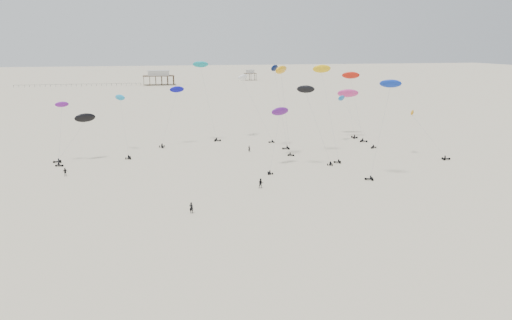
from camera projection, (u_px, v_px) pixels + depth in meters
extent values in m
plane|color=beige|center=(196.00, 115.00, 199.73)|extent=(900.00, 900.00, 0.00)
cube|color=brown|center=(159.00, 76.00, 338.78)|extent=(21.00, 13.00, 0.30)
cube|color=silver|center=(158.00, 73.00, 338.38)|extent=(14.00, 8.40, 3.20)
cube|color=#B2B2AD|center=(158.00, 71.00, 337.98)|extent=(15.00, 9.00, 0.30)
cube|color=brown|center=(250.00, 73.00, 382.23)|extent=(9.00, 7.00, 0.30)
cube|color=silver|center=(250.00, 72.00, 381.93)|extent=(5.60, 4.20, 2.40)
cube|color=#B2B2AD|center=(250.00, 70.00, 381.62)|extent=(6.00, 4.50, 0.30)
cube|color=black|center=(79.00, 84.00, 328.93)|extent=(80.00, 0.10, 0.10)
cylinder|color=gray|center=(170.00, 118.00, 137.82)|extent=(0.03, 0.03, 15.54)
ellipsoid|color=#0D0DB1|center=(177.00, 89.00, 139.05)|extent=(4.38, 2.43, 2.04)
cylinder|color=gray|center=(318.00, 128.00, 115.42)|extent=(0.03, 0.03, 17.42)
ellipsoid|color=black|center=(306.00, 89.00, 113.75)|extent=(4.33, 2.81, 1.99)
cylinder|color=gray|center=(280.00, 109.00, 134.67)|extent=(0.03, 0.03, 20.83)
ellipsoid|color=#04103A|center=(274.00, 68.00, 134.81)|extent=(3.72, 4.24, 2.05)
cylinder|color=gray|center=(357.00, 108.00, 146.49)|extent=(0.03, 0.03, 19.13)
ellipsoid|color=red|center=(351.00, 75.00, 148.52)|extent=(5.76, 3.66, 2.66)
cylinder|color=gray|center=(124.00, 127.00, 127.25)|extent=(0.03, 0.03, 17.49)
ellipsoid|color=#1C98D7|center=(120.00, 97.00, 131.16)|extent=(3.27, 3.35, 1.69)
cylinder|color=gray|center=(286.00, 114.00, 124.86)|extent=(0.03, 0.03, 20.19)
ellipsoid|color=#FFB015|center=(281.00, 70.00, 122.93)|extent=(5.03, 5.22, 2.56)
cylinder|color=gray|center=(61.00, 135.00, 117.40)|extent=(0.03, 0.03, 13.92)
ellipsoid|color=purple|center=(62.00, 104.00, 118.85)|extent=(3.39, 2.10, 1.57)
cylinder|color=gray|center=(275.00, 142.00, 112.34)|extent=(0.03, 0.03, 14.93)
ellipsoid|color=#611888|center=(280.00, 111.00, 115.60)|extent=(5.19, 3.61, 2.41)
cylinder|color=gray|center=(380.00, 132.00, 104.24)|extent=(0.03, 0.03, 19.22)
ellipsoid|color=#0E30B6|center=(390.00, 84.00, 104.10)|extent=(4.99, 3.64, 2.27)
cylinder|color=gray|center=(257.00, 110.00, 146.60)|extent=(0.03, 0.03, 21.25)
ellipsoid|color=white|center=(243.00, 78.00, 149.70)|extent=(4.93, 5.12, 2.47)
cylinder|color=gray|center=(429.00, 135.00, 124.72)|extent=(0.03, 0.03, 13.72)
ellipsoid|color=orange|center=(412.00, 113.00, 127.14)|extent=(2.37, 3.05, 1.43)
cylinder|color=gray|center=(357.00, 122.00, 140.10)|extent=(0.03, 0.03, 17.55)
ellipsoid|color=blue|center=(341.00, 98.00, 144.29)|extent=(3.57, 3.36, 1.78)
cylinder|color=gray|center=(329.00, 115.00, 123.39)|extent=(0.03, 0.03, 24.44)
ellipsoid|color=yellow|center=(322.00, 69.00, 127.62)|extent=(5.04, 2.19, 2.46)
cylinder|color=gray|center=(209.00, 103.00, 144.02)|extent=(0.03, 0.03, 21.06)
ellipsoid|color=teal|center=(200.00, 64.00, 142.46)|extent=(4.79, 2.88, 2.24)
cylinder|color=gray|center=(351.00, 116.00, 153.14)|extent=(0.03, 0.03, 14.04)
ellipsoid|color=#D7328A|center=(348.00, 93.00, 156.10)|extent=(7.15, 4.11, 3.36)
cylinder|color=gray|center=(72.00, 141.00, 120.19)|extent=(0.03, 0.03, 11.22)
ellipsoid|color=black|center=(85.00, 118.00, 120.84)|extent=(5.48, 3.80, 2.54)
imported|color=black|center=(191.00, 213.00, 84.10)|extent=(0.98, 0.83, 2.26)
imported|color=black|center=(261.00, 188.00, 98.53)|extent=(1.18, 0.74, 2.33)
imported|color=black|center=(65.00, 176.00, 107.52)|extent=(1.28, 0.71, 2.14)
imported|color=black|center=(249.00, 152.00, 131.48)|extent=(0.86, 0.83, 1.95)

